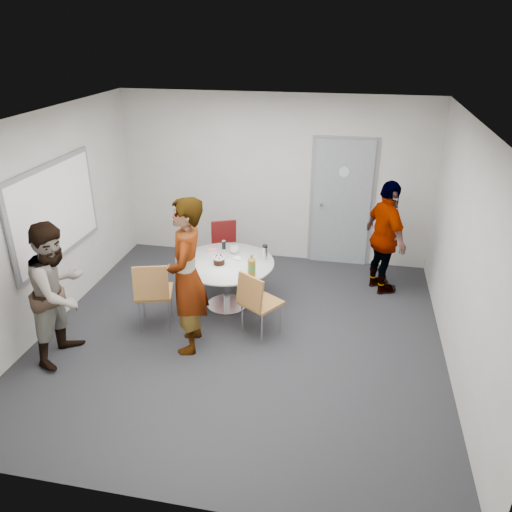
% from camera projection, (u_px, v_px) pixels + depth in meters
% --- Properties ---
extents(floor, '(5.00, 5.00, 0.00)m').
position_uv_depth(floor, '(241.00, 336.00, 6.37)').
color(floor, black).
rests_on(floor, ground).
extents(ceiling, '(5.00, 5.00, 0.00)m').
position_uv_depth(ceiling, '(237.00, 121.00, 5.23)').
color(ceiling, silver).
rests_on(ceiling, wall_back).
extents(wall_back, '(5.00, 0.00, 5.00)m').
position_uv_depth(wall_back, '(274.00, 179.00, 8.02)').
color(wall_back, '#AFACA6').
rests_on(wall_back, floor).
extents(wall_left, '(0.00, 5.00, 5.00)m').
position_uv_depth(wall_left, '(45.00, 224.00, 6.24)').
color(wall_left, '#AFACA6').
rests_on(wall_left, floor).
extents(wall_right, '(0.00, 5.00, 5.00)m').
position_uv_depth(wall_right, '(466.00, 257.00, 5.36)').
color(wall_right, '#AFACA6').
rests_on(wall_right, floor).
extents(wall_front, '(5.00, 0.00, 5.00)m').
position_uv_depth(wall_front, '(161.00, 374.00, 3.58)').
color(wall_front, '#AFACA6').
rests_on(wall_front, floor).
extents(door, '(1.02, 0.17, 2.12)m').
position_uv_depth(door, '(342.00, 203.00, 7.95)').
color(door, slate).
rests_on(door, wall_back).
extents(whiteboard, '(0.04, 1.90, 1.25)m').
position_uv_depth(whiteboard, '(55.00, 211.00, 6.37)').
color(whiteboard, slate).
rests_on(whiteboard, wall_left).
extents(table, '(1.32, 1.32, 0.99)m').
position_uv_depth(table, '(228.00, 268.00, 6.81)').
color(table, white).
rests_on(table, floor).
extents(chair_near_left, '(0.56, 0.60, 0.95)m').
position_uv_depth(chair_near_left, '(153.00, 289.00, 6.29)').
color(chair_near_left, brown).
rests_on(chair_near_left, floor).
extents(chair_near_right, '(0.60, 0.61, 0.89)m').
position_uv_depth(chair_near_right, '(256.00, 299.00, 6.15)').
color(chair_near_right, brown).
rests_on(chair_near_right, floor).
extents(chair_far, '(0.54, 0.56, 0.86)m').
position_uv_depth(chair_far, '(225.00, 243.00, 7.78)').
color(chair_far, '#5B1212').
rests_on(chair_far, floor).
extents(person_main, '(0.57, 0.77, 1.92)m').
position_uv_depth(person_main, '(187.00, 277.00, 5.79)').
color(person_main, '#A5C6EA').
rests_on(person_main, floor).
extents(person_left, '(0.72, 0.88, 1.70)m').
position_uv_depth(person_left, '(59.00, 292.00, 5.69)').
color(person_left, white).
rests_on(person_left, floor).
extents(person_right, '(0.82, 1.07, 1.68)m').
position_uv_depth(person_right, '(385.00, 238.00, 7.14)').
color(person_right, black).
rests_on(person_right, floor).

